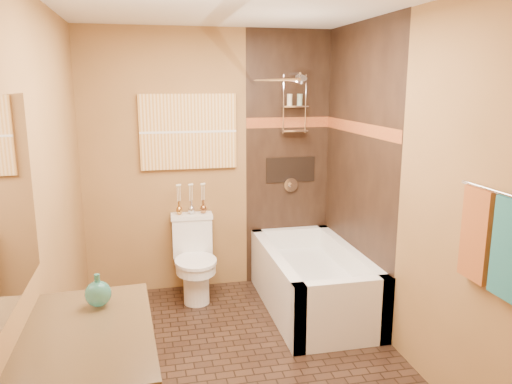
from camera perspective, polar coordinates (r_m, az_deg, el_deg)
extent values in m
plane|color=black|center=(3.84, -1.78, -18.96)|extent=(3.00, 3.00, 0.00)
cube|color=#9D6E3C|center=(3.36, -22.44, -1.43)|extent=(0.02, 3.00, 2.50)
cube|color=#9D6E3C|center=(3.77, 16.30, 0.43)|extent=(0.02, 3.00, 2.50)
cube|color=#9D6E3C|center=(4.82, -5.24, 3.40)|extent=(2.40, 0.02, 2.50)
cube|color=#9D6E3C|center=(1.98, 6.33, -9.96)|extent=(2.40, 0.02, 2.50)
plane|color=silver|center=(3.32, -2.08, 21.06)|extent=(3.00, 3.00, 0.00)
cube|color=black|center=(4.97, 3.69, 3.69)|extent=(0.85, 0.01, 2.50)
cube|color=black|center=(4.43, 11.52, 2.39)|extent=(0.01, 1.50, 2.50)
cube|color=maroon|center=(4.92, 3.78, 7.94)|extent=(0.85, 0.01, 0.10)
cube|color=maroon|center=(4.37, 11.61, 7.17)|extent=(0.01, 1.50, 0.10)
cube|color=black|center=(4.99, 3.97, 2.55)|extent=(0.50, 0.01, 0.25)
cylinder|color=silver|center=(4.79, 4.60, 13.32)|extent=(0.02, 0.26, 0.02)
cylinder|color=silver|center=(4.64, 5.14, 12.72)|extent=(0.11, 0.11, 0.09)
cylinder|color=silver|center=(5.00, 4.00, 0.83)|extent=(0.14, 0.02, 0.14)
cylinder|color=silver|center=(4.10, 1.63, 12.67)|extent=(0.03, 1.55, 0.03)
cylinder|color=silver|center=(2.85, 25.77, 0.03)|extent=(0.02, 0.55, 0.02)
cube|color=#1D605B|center=(2.82, 27.03, -5.88)|extent=(0.05, 0.22, 0.52)
cube|color=#974D1B|center=(3.02, 23.93, -4.46)|extent=(0.05, 0.22, 0.52)
cube|color=orange|center=(4.74, -7.74, 6.84)|extent=(0.90, 0.04, 0.70)
cube|color=white|center=(2.35, -26.60, -1.19)|extent=(0.01, 1.00, 0.90)
cube|color=white|center=(3.96, 9.83, -13.62)|extent=(0.80, 0.10, 0.55)
cube|color=white|center=(5.18, 3.92, -7.09)|extent=(0.80, 0.10, 0.55)
cube|color=white|center=(4.46, 2.13, -10.36)|extent=(0.10, 1.50, 0.55)
cube|color=white|center=(4.68, 10.57, -9.47)|extent=(0.10, 1.50, 0.55)
cube|color=white|center=(4.59, 6.42, -11.08)|extent=(0.64, 1.34, 0.35)
cube|color=white|center=(4.86, -7.30, -5.09)|extent=(0.38, 0.18, 0.37)
cube|color=white|center=(4.80, -7.37, -2.75)|extent=(0.40, 0.20, 0.04)
cylinder|color=white|center=(4.70, -6.84, -10.37)|extent=(0.24, 0.24, 0.37)
cylinder|color=white|center=(4.64, -6.89, -8.48)|extent=(0.36, 0.36, 0.10)
cylinder|color=white|center=(4.62, -6.91, -7.85)|extent=(0.38, 0.38, 0.03)
cube|color=black|center=(2.52, -18.89, -15.23)|extent=(0.66, 1.03, 0.04)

